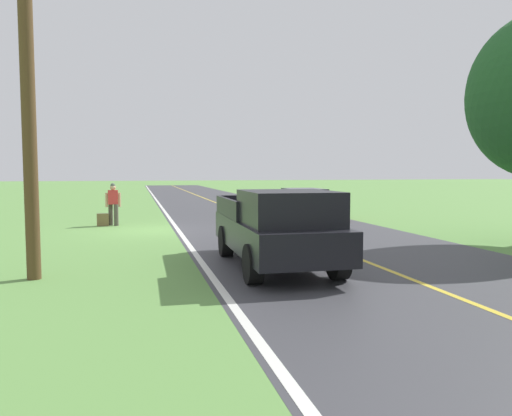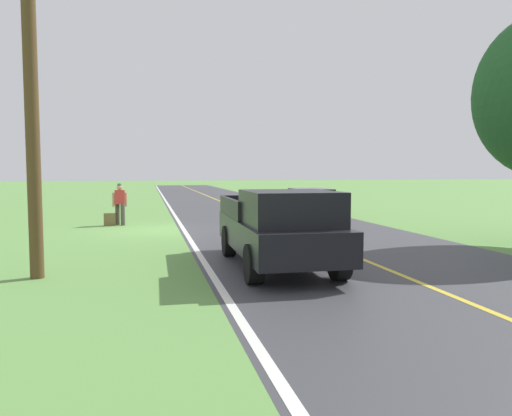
% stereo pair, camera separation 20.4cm
% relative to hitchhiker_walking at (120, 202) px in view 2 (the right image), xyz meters
% --- Properties ---
extents(ground_plane, '(200.00, 200.00, 0.00)m').
position_rel_hitchhiker_walking_xyz_m(ground_plane, '(-1.60, 2.07, -0.98)').
color(ground_plane, '#609347').
extents(road_surface, '(8.30, 120.00, 0.00)m').
position_rel_hitchhiker_walking_xyz_m(road_surface, '(-6.42, 2.07, -0.98)').
color(road_surface, '#3D3D42').
rests_on(road_surface, ground).
extents(lane_edge_line, '(0.16, 117.60, 0.00)m').
position_rel_hitchhiker_walking_xyz_m(lane_edge_line, '(-2.45, 2.07, -0.98)').
color(lane_edge_line, silver).
rests_on(lane_edge_line, ground).
extents(lane_centre_line, '(0.14, 117.60, 0.00)m').
position_rel_hitchhiker_walking_xyz_m(lane_centre_line, '(-6.42, 2.07, -0.98)').
color(lane_centre_line, gold).
rests_on(lane_centre_line, ground).
extents(hitchhiker_walking, '(0.62, 0.51, 1.75)m').
position_rel_hitchhiker_walking_xyz_m(hitchhiker_walking, '(0.00, 0.00, 0.00)').
color(hitchhiker_walking, '#4C473D').
rests_on(hitchhiker_walking, ground).
extents(suitcase_carried, '(0.46, 0.21, 0.51)m').
position_rel_hitchhiker_walking_xyz_m(suitcase_carried, '(0.42, 0.09, -0.73)').
color(suitcase_carried, brown).
rests_on(suitcase_carried, ground).
extents(pickup_truck_passing, '(2.17, 5.43, 1.82)m').
position_rel_hitchhiker_walking_xyz_m(pickup_truck_passing, '(-4.07, 10.19, -0.01)').
color(pickup_truck_passing, black).
rests_on(pickup_truck_passing, ground).
extents(sedan_near_oncoming, '(2.00, 4.43, 1.41)m').
position_rel_hitchhiker_walking_xyz_m(sedan_near_oncoming, '(-8.72, -1.33, -0.23)').
color(sedan_near_oncoming, red).
rests_on(sedan_near_oncoming, ground).
extents(utility_pole_roadside, '(0.28, 0.28, 8.15)m').
position_rel_hitchhiker_walking_xyz_m(utility_pole_roadside, '(1.16, 10.08, 3.09)').
color(utility_pole_roadside, brown).
rests_on(utility_pole_roadside, ground).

